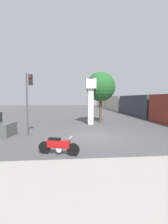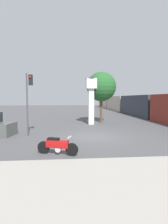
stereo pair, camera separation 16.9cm
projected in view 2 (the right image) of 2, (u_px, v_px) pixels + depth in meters
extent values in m
plane|color=#4C4C4F|center=(93.00, 136.00, 13.41)|extent=(120.00, 120.00, 0.00)
cube|color=#9E998E|center=(130.00, 193.00, 5.29)|extent=(36.00, 6.00, 0.10)
cylinder|color=black|center=(72.00, 150.00, 8.84)|extent=(0.65, 0.32, 0.65)
cylinder|color=black|center=(44.00, 147.00, 9.22)|extent=(0.65, 0.32, 0.65)
cube|color=#B71414|center=(57.00, 144.00, 9.01)|extent=(1.21, 0.62, 0.39)
cube|color=black|center=(53.00, 139.00, 9.05)|extent=(0.66, 0.44, 0.11)
cylinder|color=silver|center=(58.00, 149.00, 9.02)|extent=(0.36, 0.31, 0.31)
cube|color=silver|center=(70.00, 137.00, 8.82)|extent=(0.22, 0.48, 0.04)
cube|color=white|center=(91.00, 107.00, 19.52)|extent=(0.59, 0.59, 3.99)
cube|color=white|center=(91.00, 84.00, 19.32)|extent=(1.11, 1.11, 1.11)
cylinder|color=white|center=(92.00, 83.00, 18.75)|extent=(0.89, 0.02, 0.89)
cone|color=#333338|center=(91.00, 78.00, 19.26)|extent=(1.34, 1.34, 0.20)
cube|color=#333842|center=(139.00, 105.00, 29.61)|extent=(2.80, 12.32, 3.40)
cube|color=#ADA393|center=(118.00, 103.00, 42.44)|extent=(2.80, 12.32, 3.40)
cube|color=#ADA393|center=(107.00, 102.00, 55.27)|extent=(2.80, 12.32, 3.40)
cylinder|color=#47474C|center=(27.00, 105.00, 13.46)|extent=(0.12, 0.12, 4.82)
cube|color=black|center=(31.00, 80.00, 13.34)|extent=(0.28, 0.24, 0.80)
sphere|color=red|center=(30.00, 77.00, 13.17)|extent=(0.16, 0.16, 0.16)
cylinder|color=brown|center=(101.00, 110.00, 20.99)|extent=(0.30, 0.30, 2.90)
sphere|color=#235B28|center=(101.00, 87.00, 20.76)|extent=(3.49, 3.49, 3.49)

